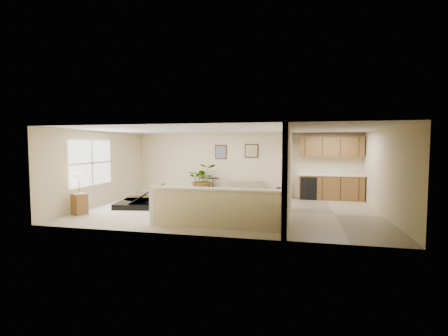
% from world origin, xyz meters
% --- Properties ---
extents(floor, '(9.00, 9.00, 0.00)m').
position_xyz_m(floor, '(0.00, 0.00, 0.00)').
color(floor, '#BDAD93').
rests_on(floor, ground).
extents(back_wall, '(9.00, 0.04, 2.50)m').
position_xyz_m(back_wall, '(0.00, 3.00, 1.25)').
color(back_wall, beige).
rests_on(back_wall, floor).
extents(front_wall, '(9.00, 0.04, 2.50)m').
position_xyz_m(front_wall, '(0.00, -3.00, 1.25)').
color(front_wall, beige).
rests_on(front_wall, floor).
extents(left_wall, '(0.04, 6.00, 2.50)m').
position_xyz_m(left_wall, '(-4.50, 0.00, 1.25)').
color(left_wall, beige).
rests_on(left_wall, floor).
extents(right_wall, '(0.04, 6.00, 2.50)m').
position_xyz_m(right_wall, '(4.50, 0.00, 1.25)').
color(right_wall, beige).
rests_on(right_wall, floor).
extents(ceiling, '(9.00, 6.00, 0.04)m').
position_xyz_m(ceiling, '(0.00, 0.00, 2.50)').
color(ceiling, beige).
rests_on(ceiling, back_wall).
extents(kitchen_vinyl, '(2.70, 6.00, 0.01)m').
position_xyz_m(kitchen_vinyl, '(3.15, 0.00, 0.00)').
color(kitchen_vinyl, tan).
rests_on(kitchen_vinyl, floor).
extents(interior_partition, '(0.18, 5.99, 2.50)m').
position_xyz_m(interior_partition, '(1.80, 0.25, 1.22)').
color(interior_partition, beige).
rests_on(interior_partition, floor).
extents(pony_half_wall, '(3.42, 0.22, 1.00)m').
position_xyz_m(pony_half_wall, '(0.08, -2.30, 0.52)').
color(pony_half_wall, beige).
rests_on(pony_half_wall, floor).
extents(left_window, '(0.05, 2.15, 1.45)m').
position_xyz_m(left_window, '(-4.49, -0.50, 1.45)').
color(left_window, white).
rests_on(left_window, left_wall).
extents(wall_art_left, '(0.48, 0.04, 0.58)m').
position_xyz_m(wall_art_left, '(-0.95, 2.97, 1.75)').
color(wall_art_left, '#3E2216').
rests_on(wall_art_left, back_wall).
extents(wall_mirror, '(0.55, 0.04, 0.55)m').
position_xyz_m(wall_mirror, '(0.30, 2.97, 1.80)').
color(wall_mirror, '#3E2216').
rests_on(wall_mirror, back_wall).
extents(kitchen_cabinets, '(2.36, 0.65, 2.33)m').
position_xyz_m(kitchen_cabinets, '(3.19, 2.73, 0.87)').
color(kitchen_cabinets, brown).
rests_on(kitchen_cabinets, floor).
extents(piano, '(2.14, 2.19, 1.58)m').
position_xyz_m(piano, '(-2.90, 0.11, 0.66)').
color(piano, black).
rests_on(piano, floor).
extents(piano_bench, '(0.48, 0.77, 0.48)m').
position_xyz_m(piano_bench, '(-1.40, -0.48, 0.24)').
color(piano_bench, black).
rests_on(piano_bench, floor).
extents(loveseat, '(1.65, 1.19, 0.82)m').
position_xyz_m(loveseat, '(0.19, 2.35, 0.31)').
color(loveseat, '#978260').
rests_on(loveseat, floor).
extents(accent_table, '(0.50, 0.50, 0.73)m').
position_xyz_m(accent_table, '(-1.20, 2.65, 0.47)').
color(accent_table, black).
rests_on(accent_table, floor).
extents(palm_plant, '(1.41, 1.31, 1.29)m').
position_xyz_m(palm_plant, '(-1.62, 2.65, 0.63)').
color(palm_plant, black).
rests_on(palm_plant, floor).
extents(small_plant, '(0.34, 0.34, 0.48)m').
position_xyz_m(small_plant, '(1.42, 2.36, 0.20)').
color(small_plant, black).
rests_on(small_plant, floor).
extents(lamp_stand, '(0.47, 0.47, 1.21)m').
position_xyz_m(lamp_stand, '(-4.15, -1.59, 0.51)').
color(lamp_stand, brown).
rests_on(lamp_stand, floor).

